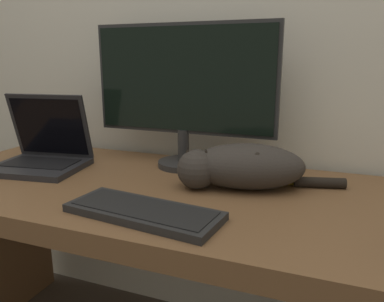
{
  "coord_description": "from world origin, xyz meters",
  "views": [
    {
      "loc": [
        0.42,
        -0.63,
        1.08
      ],
      "look_at": [
        0.06,
        0.31,
        0.83
      ],
      "focal_mm": 35.0,
      "sensor_mm": 36.0,
      "label": 1
    }
  ],
  "objects_px": {
    "laptop": "(42,153)",
    "external_keyboard": "(144,212)",
    "cat": "(241,166)",
    "monitor": "(183,89)"
  },
  "relations": [
    {
      "from": "monitor",
      "to": "external_keyboard",
      "type": "bearing_deg",
      "value": -80.13
    },
    {
      "from": "cat",
      "to": "laptop",
      "type": "bearing_deg",
      "value": 169.0
    },
    {
      "from": "laptop",
      "to": "cat",
      "type": "distance_m",
      "value": 0.71
    },
    {
      "from": "external_keyboard",
      "to": "cat",
      "type": "distance_m",
      "value": 0.34
    },
    {
      "from": "external_keyboard",
      "to": "cat",
      "type": "relative_size",
      "value": 0.85
    },
    {
      "from": "cat",
      "to": "monitor",
      "type": "bearing_deg",
      "value": 133.58
    },
    {
      "from": "monitor",
      "to": "cat",
      "type": "xyz_separation_m",
      "value": [
        0.25,
        -0.16,
        -0.21
      ]
    },
    {
      "from": "monitor",
      "to": "laptop",
      "type": "bearing_deg",
      "value": -157.03
    },
    {
      "from": "external_keyboard",
      "to": "cat",
      "type": "xyz_separation_m",
      "value": [
        0.17,
        0.29,
        0.06
      ]
    },
    {
      "from": "laptop",
      "to": "external_keyboard",
      "type": "xyz_separation_m",
      "value": [
        0.54,
        -0.25,
        -0.04
      ]
    }
  ]
}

